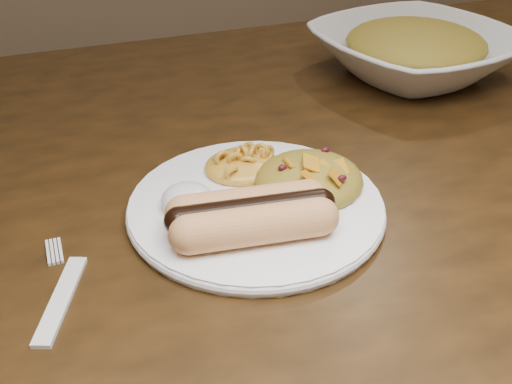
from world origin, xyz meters
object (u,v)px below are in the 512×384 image
object	(u,v)px
fork	(61,299)
serving_bowl	(414,53)
table	(228,238)
plate	(256,206)

from	to	relation	value
fork	serving_bowl	size ratio (longest dim) A/B	0.48
table	plate	size ratio (longest dim) A/B	6.60
fork	table	bearing A→B (deg)	60.74
table	serving_bowl	world-z (taller)	serving_bowl
fork	serving_bowl	xyz separation A→B (m)	(0.52, 0.31, 0.03)
plate	table	bearing A→B (deg)	91.16
table	serving_bowl	bearing A→B (deg)	25.57
table	fork	distance (m)	0.26
serving_bowl	plate	bearing A→B (deg)	-143.47
table	serving_bowl	size ratio (longest dim) A/B	5.92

